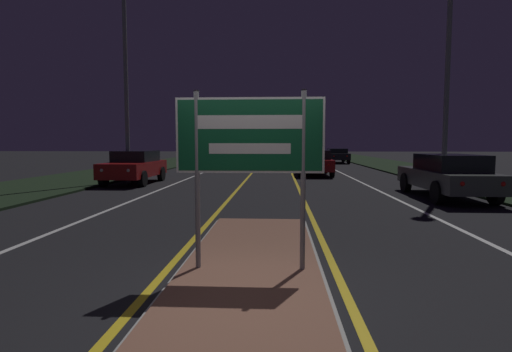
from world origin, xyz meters
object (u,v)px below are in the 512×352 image
car_receding_1 (314,162)px  car_approaching_0 (135,166)px  car_receding_0 (447,175)px  streetlight_right_near (450,16)px  car_receding_2 (337,155)px  streetlight_left_near (125,35)px  highway_sign (250,144)px

car_receding_1 → car_approaching_0: size_ratio=1.10×
car_receding_0 → car_receding_1: car_receding_0 is taller
streetlight_right_near → car_receding_2: 22.01m
streetlight_right_near → streetlight_left_near: bearing=169.0°
highway_sign → car_receding_2: highway_sign is taller
highway_sign → car_approaching_0: size_ratio=0.56×
highway_sign → car_receding_1: size_ratio=0.51×
streetlight_left_near → car_receding_0: 14.25m
streetlight_left_near → car_approaching_0: (0.36, -0.15, -5.77)m
streetlight_right_near → car_receding_2: (-0.87, 21.26, -5.65)m
streetlight_left_near → streetlight_right_near: 13.15m
highway_sign → car_receding_2: size_ratio=0.51×
streetlight_left_near → car_receding_0: (12.31, -4.28, -5.78)m
streetlight_left_near → streetlight_right_near: size_ratio=1.04×
car_receding_0 → car_receding_2: 23.02m
car_receding_1 → car_approaching_0: bearing=-148.8°
highway_sign → streetlight_left_near: (-6.39, 12.30, 4.74)m
highway_sign → car_receding_2: (5.64, 31.04, -1.08)m
car_receding_0 → highway_sign: bearing=-126.4°
highway_sign → streetlight_right_near: 12.61m
streetlight_left_near → car_receding_2: (12.03, 18.74, -5.83)m
streetlight_right_near → car_receding_1: streetlight_right_near is taller
streetlight_right_near → car_approaching_0: streetlight_right_near is taller
streetlight_left_near → streetlight_right_near: streetlight_left_near is taller
streetlight_left_near → car_receding_1: (8.79, 4.97, -5.80)m
car_approaching_0 → streetlight_left_near: bearing=157.8°
highway_sign → car_receding_1: (2.39, 17.27, -1.06)m
car_approaching_0 → car_receding_0: bearing=-19.1°
streetlight_right_near → car_receding_1: 10.23m
car_approaching_0 → car_receding_2: bearing=58.3°
car_receding_0 → car_receding_2: bearing=90.7°
highway_sign → streetlight_left_near: 14.65m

